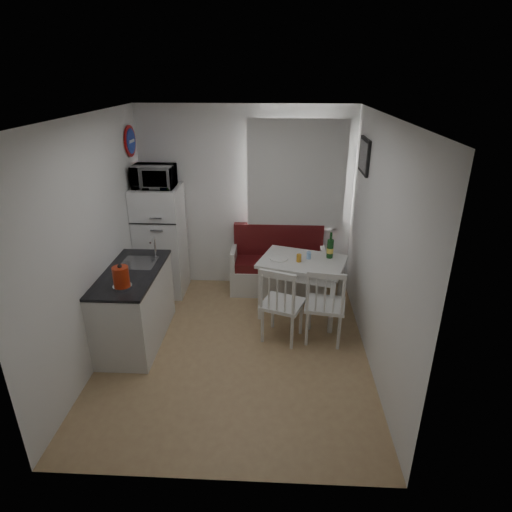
{
  "coord_description": "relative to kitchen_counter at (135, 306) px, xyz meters",
  "views": [
    {
      "loc": [
        0.44,
        -4.14,
        2.98
      ],
      "look_at": [
        0.21,
        0.5,
        0.97
      ],
      "focal_mm": 30.0,
      "sensor_mm": 36.0,
      "label": 1
    }
  ],
  "objects": [
    {
      "name": "picture_frame",
      "position": [
        2.67,
        0.94,
        1.59
      ],
      "size": [
        0.04,
        0.52,
        0.42
      ],
      "primitive_type": "cube",
      "color": "black",
      "rests_on": "wall_right"
    },
    {
      "name": "wall_back",
      "position": [
        1.2,
        1.59,
        0.84
      ],
      "size": [
        3.0,
        0.02,
        2.6
      ],
      "primitive_type": "cube",
      "color": "white",
      "rests_on": "floor"
    },
    {
      "name": "drinking_glass_blue",
      "position": [
        2.06,
        0.73,
        0.37
      ],
      "size": [
        0.06,
        0.06,
        0.09
      ],
      "primitive_type": "cylinder",
      "color": "#8DBAEF",
      "rests_on": "dining_table"
    },
    {
      "name": "wall_right",
      "position": [
        2.7,
        -0.16,
        0.84
      ],
      "size": [
        0.02,
        3.5,
        2.6
      ],
      "primitive_type": "cube",
      "color": "white",
      "rests_on": "floor"
    },
    {
      "name": "wine_bottle",
      "position": [
        2.33,
        0.78,
        0.5
      ],
      "size": [
        0.09,
        0.09,
        0.34
      ],
      "primitive_type": null,
      "color": "#154219",
      "rests_on": "dining_table"
    },
    {
      "name": "bench",
      "position": [
        1.67,
        1.36,
        -0.13
      ],
      "size": [
        1.35,
        0.52,
        0.97
      ],
      "color": "silver",
      "rests_on": "floor"
    },
    {
      "name": "wall_front",
      "position": [
        1.2,
        -1.91,
        0.84
      ],
      "size": [
        3.0,
        0.02,
        2.6
      ],
      "primitive_type": "cube",
      "color": "white",
      "rests_on": "floor"
    },
    {
      "name": "drinking_glass_orange",
      "position": [
        1.93,
        0.63,
        0.38
      ],
      "size": [
        0.06,
        0.06,
        0.1
      ],
      "primitive_type": "cylinder",
      "color": "orange",
      "rests_on": "dining_table"
    },
    {
      "name": "chair_right",
      "position": [
        2.23,
        0.01,
        0.15
      ],
      "size": [
        0.52,
        0.5,
        0.52
      ],
      "rotation": [
        0.0,
        0.0,
        -0.17
      ],
      "color": "silver",
      "rests_on": "floor"
    },
    {
      "name": "dining_table",
      "position": [
        1.98,
        0.68,
        0.24
      ],
      "size": [
        1.21,
        1.01,
        0.78
      ],
      "rotation": [
        0.0,
        0.0,
        -0.3
      ],
      "color": "silver",
      "rests_on": "floor"
    },
    {
      "name": "floor",
      "position": [
        1.2,
        -0.16,
        -0.46
      ],
      "size": [
        3.0,
        3.5,
        0.02
      ],
      "primitive_type": "cube",
      "color": "#A48057",
      "rests_on": "ground"
    },
    {
      "name": "window",
      "position": [
        1.9,
        1.56,
        1.17
      ],
      "size": [
        1.22,
        0.06,
        1.47
      ],
      "primitive_type": "cube",
      "color": "silver",
      "rests_on": "wall_back"
    },
    {
      "name": "plate",
      "position": [
        1.68,
        0.7,
        0.34
      ],
      "size": [
        0.23,
        0.23,
        0.02
      ],
      "primitive_type": "cylinder",
      "color": "white",
      "rests_on": "dining_table"
    },
    {
      "name": "fridge",
      "position": [
        0.02,
        1.24,
        0.33
      ],
      "size": [
        0.63,
        0.63,
        1.56
      ],
      "primitive_type": "cube",
      "color": "white",
      "rests_on": "floor"
    },
    {
      "name": "microwave",
      "position": [
        0.02,
        1.19,
        1.26
      ],
      "size": [
        0.54,
        0.37,
        0.3
      ],
      "primitive_type": "imported",
      "color": "white",
      "rests_on": "fridge"
    },
    {
      "name": "ceiling",
      "position": [
        1.2,
        -0.16,
        2.14
      ],
      "size": [
        3.0,
        3.5,
        0.02
      ],
      "primitive_type": "cube",
      "color": "white",
      "rests_on": "wall_back"
    },
    {
      "name": "kitchen_counter",
      "position": [
        0.0,
        0.0,
        0.0
      ],
      "size": [
        0.62,
        1.32,
        1.16
      ],
      "color": "silver",
      "rests_on": "floor"
    },
    {
      "name": "curtain",
      "position": [
        1.9,
        1.49,
        1.22
      ],
      "size": [
        1.35,
        0.02,
        1.5
      ],
      "primitive_type": "cube",
      "color": "silver",
      "rests_on": "wall_back"
    },
    {
      "name": "wall_left",
      "position": [
        -0.3,
        -0.16,
        0.84
      ],
      "size": [
        0.02,
        3.5,
        2.6
      ],
      "primitive_type": "cube",
      "color": "white",
      "rests_on": "floor"
    },
    {
      "name": "kettle",
      "position": [
        0.05,
        -0.41,
        0.58
      ],
      "size": [
        0.2,
        0.2,
        0.27
      ],
      "primitive_type": "cylinder",
      "color": "#AE280D",
      "rests_on": "kitchen_counter"
    },
    {
      "name": "chair_left",
      "position": [
        1.73,
        0.01,
        0.14
      ],
      "size": [
        0.57,
        0.57,
        0.52
      ],
      "rotation": [
        0.0,
        0.0,
        -0.35
      ],
      "color": "silver",
      "rests_on": "floor"
    },
    {
      "name": "wall_sign",
      "position": [
        -0.27,
        1.29,
        1.69
      ],
      "size": [
        0.03,
        0.4,
        0.4
      ],
      "primitive_type": "cylinder",
      "rotation": [
        0.0,
        1.57,
        0.0
      ],
      "color": "#19349A",
      "rests_on": "wall_left"
    }
  ]
}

